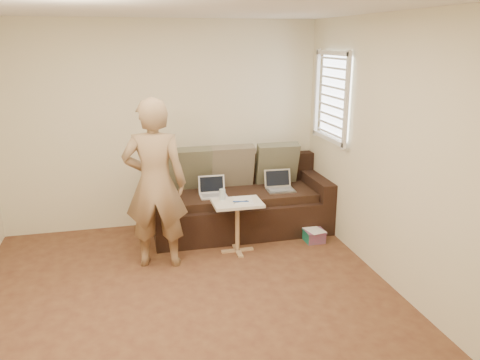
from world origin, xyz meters
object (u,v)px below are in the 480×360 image
Objects in this scene: sofa at (240,198)px; drinking_glass at (222,194)px; laptop_silver at (280,191)px; side_table at (237,227)px; person at (155,184)px; striped_box at (314,235)px; laptop_white at (213,197)px.

sofa is 18.33× the size of drinking_glass.
side_table is (-0.69, -0.52, -0.22)m from laptop_silver.
person is (-1.09, -0.73, 0.48)m from sofa.
sofa reaches higher than striped_box.
striped_box is (1.11, -0.07, -0.59)m from drinking_glass.
laptop_white is 2.70× the size of drinking_glass.
laptop_silver reaches higher than striped_box.
side_table is 2.53× the size of striped_box.
sofa is 1.21× the size of person.
laptop_white reaches higher than laptop_silver.
person reaches higher than side_table.
drinking_glass reaches higher than laptop_silver.
side_table reaches higher than striped_box.
laptop_white is at bearing -130.35° from person.
drinking_glass is at bearing -153.67° from person.
person is at bearing -146.43° from sofa.
person is at bearing -156.31° from laptop_silver.
side_table is at bearing -106.87° from sofa.
sofa is 1.40m from person.
striped_box is at bearing -56.66° from laptop_silver.
sofa is 1.03m from striped_box.
striped_box is at bearing 2.96° from side_table.
laptop_white is at bearing 158.84° from striped_box.
person is (-0.72, -0.59, 0.39)m from laptop_white.
striped_box is (1.15, -0.44, -0.44)m from laptop_white.
laptop_white reaches higher than side_table.
person is 0.82m from drinking_glass.
laptop_white is 0.54× the size of side_table.
drinking_glass is 1.26m from striped_box.
sofa is 0.52m from laptop_silver.
laptop_white is 0.57m from side_table.
sofa is at bearing 56.52° from drinking_glass.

